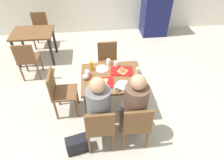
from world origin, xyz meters
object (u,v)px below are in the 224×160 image
object	(u,v)px
chair_far_side	(108,60)
background_table	(33,37)
person_in_red	(99,107)
paper_plate_center	(102,69)
chair_left_end	(59,90)
background_chair_far	(40,27)
paper_plate_near_edge	(123,85)
pizza_slice_a	(102,82)
plastic_cup_a	(108,62)
plastic_cup_d	(116,64)
person_in_brown_jacket	(135,104)
chair_near_left	(100,126)
tray_red_far	(122,71)
tray_red_near	(102,83)
plastic_cup_b	(116,89)
foil_bundle	(86,77)
background_chair_near	(27,58)
pizza_slice_b	(123,70)
soda_can	(138,71)
handbag	(77,145)
chair_near_right	(136,123)
drink_fridge	(157,1)
condiment_bottle	(91,66)
plastic_cup_c	(87,73)
main_table	(112,82)

from	to	relation	value
chair_far_side	background_table	size ratio (longest dim) A/B	0.96
person_in_red	paper_plate_center	size ratio (longest dim) A/B	5.78
chair_left_end	background_chair_far	size ratio (longest dim) A/B	1.00
paper_plate_near_edge	pizza_slice_a	distance (m)	0.33
plastic_cup_a	plastic_cup_d	size ratio (longest dim) A/B	1.00
person_in_brown_jacket	plastic_cup_a	world-z (taller)	person_in_brown_jacket
chair_far_side	chair_near_left	bearing A→B (deg)	-98.91
tray_red_far	paper_plate_near_edge	size ratio (longest dim) A/B	1.64
chair_left_end	pizza_slice_a	world-z (taller)	chair_left_end
tray_red_near	pizza_slice_a	distance (m)	0.02
plastic_cup_b	foil_bundle	size ratio (longest dim) A/B	1.00
background_chair_near	chair_near_left	bearing A→B (deg)	-52.96
chair_near_left	tray_red_far	bearing A→B (deg)	65.20
paper_plate_center	background_chair_near	world-z (taller)	background_chair_near
paper_plate_center	pizza_slice_b	world-z (taller)	pizza_slice_b
paper_plate_center	plastic_cup_a	xyz separation A→B (m)	(0.12, 0.12, 0.05)
chair_near_left	pizza_slice_b	distance (m)	1.03
soda_can	paper_plate_center	bearing A→B (deg)	160.44
foil_bundle	background_table	distance (m)	2.16
pizza_slice_a	handbag	world-z (taller)	pizza_slice_a
chair_near_right	pizza_slice_b	size ratio (longest dim) A/B	5.28
chair_near_left	person_in_brown_jacket	distance (m)	0.57
foil_bundle	background_chair_near	distance (m)	1.62
drink_fridge	tray_red_far	bearing A→B (deg)	-116.40
tray_red_far	drink_fridge	bearing A→B (deg)	63.60
condiment_bottle	drink_fridge	bearing A→B (deg)	54.89
chair_near_left	chair_left_end	bearing A→B (deg)	128.69
condiment_bottle	background_chair_near	world-z (taller)	condiment_bottle
tray_red_near	plastic_cup_b	bearing A→B (deg)	-45.61
chair_left_end	paper_plate_center	size ratio (longest dim) A/B	3.92
chair_near_left	pizza_slice_a	xyz separation A→B (m)	(0.07, 0.65, 0.24)
drink_fridge	plastic_cup_c	bearing A→B (deg)	-124.57
person_in_brown_jacket	tray_red_near	world-z (taller)	person_in_brown_jacket
tray_red_far	background_table	size ratio (longest dim) A/B	0.40
chair_left_end	condiment_bottle	world-z (taller)	condiment_bottle
background_chair_near	drink_fridge	bearing A→B (deg)	30.07
tray_red_far	plastic_cup_b	world-z (taller)	plastic_cup_b
background_chair_far	plastic_cup_d	bearing A→B (deg)	-52.48
chair_near_left	background_chair_far	bearing A→B (deg)	112.66
chair_near_left	handbag	size ratio (longest dim) A/B	2.69
background_chair_far	condiment_bottle	bearing A→B (deg)	-60.32
tray_red_near	foil_bundle	bearing A→B (deg)	153.88
main_table	person_in_red	bearing A→B (deg)	-110.89
pizza_slice_b	pizza_slice_a	bearing A→B (deg)	-145.21
soda_can	foil_bundle	bearing A→B (deg)	-177.25
pizza_slice_b	person_in_red	bearing A→B (deg)	-119.82
chair_left_end	condiment_bottle	distance (m)	0.67
main_table	paper_plate_near_edge	xyz separation A→B (m)	(0.15, -0.22, 0.11)
main_table	person_in_red	world-z (taller)	person_in_red
chair_left_end	person_in_red	world-z (taller)	person_in_red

